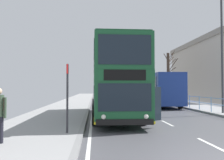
{
  "coord_description": "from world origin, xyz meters",
  "views": [
    {
      "loc": [
        -3.76,
        -5.09,
        1.83
      ],
      "look_at": [
        -2.8,
        8.58,
        2.29
      ],
      "focal_mm": 39.0,
      "sensor_mm": 36.0,
      "label": 1
    }
  ],
  "objects": [
    {
      "name": "bare_tree_far_01",
      "position": [
        5.55,
        36.16,
        2.83
      ],
      "size": [
        1.74,
        1.84,
        5.51
      ],
      "color": "#423328",
      "rests_on": "ground"
    },
    {
      "name": "street_lamp_far_side",
      "position": [
        4.99,
        11.01,
        5.24
      ],
      "size": [
        0.28,
        0.6,
        8.95
      ],
      "color": "#38383D",
      "rests_on": "ground"
    },
    {
      "name": "background_building_00",
      "position": [
        14.78,
        30.22,
        4.43
      ],
      "size": [
        8.81,
        18.52,
        8.8
      ],
      "color": "#B2A899",
      "rests_on": "ground"
    },
    {
      "name": "pedestrian_railing_far_kerb",
      "position": [
        4.45,
        11.59,
        0.85
      ],
      "size": [
        0.05,
        23.59,
        1.05
      ],
      "color": "#598CC6",
      "rests_on": "ground"
    },
    {
      "name": "background_bus_far_lane",
      "position": [
        2.76,
        19.04,
        1.73
      ],
      "size": [
        2.8,
        9.36,
        3.16
      ],
      "color": "navy",
      "rests_on": "ground"
    },
    {
      "name": "double_decker_bus_main",
      "position": [
        -2.57,
        9.96,
        2.26
      ],
      "size": [
        3.26,
        10.58,
        4.31
      ],
      "color": "#19512D",
      "rests_on": "ground"
    },
    {
      "name": "bare_tree_far_00",
      "position": [
        6.56,
        28.37,
        3.66
      ],
      "size": [
        1.97,
        2.26,
        7.05
      ],
      "color": "#423328",
      "rests_on": "ground"
    },
    {
      "name": "bus_stop_sign_near",
      "position": [
        -4.81,
        4.27,
        1.75
      ],
      "size": [
        0.08,
        0.44,
        2.62
      ],
      "color": "#2D2D33",
      "rests_on": "ground"
    }
  ]
}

